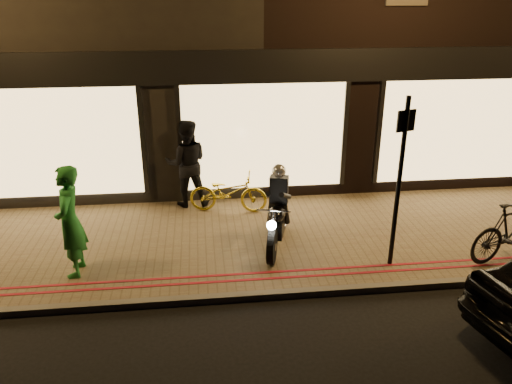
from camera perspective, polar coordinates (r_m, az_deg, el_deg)
ground at (r=8.31m, az=4.38°, el=-12.03°), size 90.00×90.00×0.00m
sidewalk at (r=9.97m, az=2.26°, el=-5.35°), size 50.00×4.00×0.12m
kerb_stone at (r=8.32m, az=4.32°, el=-11.50°), size 50.00×0.14×0.12m
red_kerb_lines at (r=8.70m, az=3.72°, el=-9.35°), size 50.00×0.26×0.01m
building_row at (r=15.80m, az=-1.59°, el=20.62°), size 48.00×10.11×8.50m
motorcycle at (r=9.36m, az=2.46°, el=-2.69°), size 0.80×1.90×1.59m
sign_post at (r=8.63m, az=16.12°, el=1.86°), size 0.34×0.14×3.00m
bicycle_gold at (r=10.87m, az=-3.20°, el=-0.04°), size 1.77×0.89×0.89m
bicycle_dark at (r=10.02m, az=27.26°, el=-3.90°), size 1.94×1.02×1.12m
person_green at (r=8.83m, az=-20.50°, el=-3.19°), size 0.48×0.72×1.94m
person_dark at (r=11.13m, az=-7.91°, el=3.24°), size 0.97×0.77×1.95m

